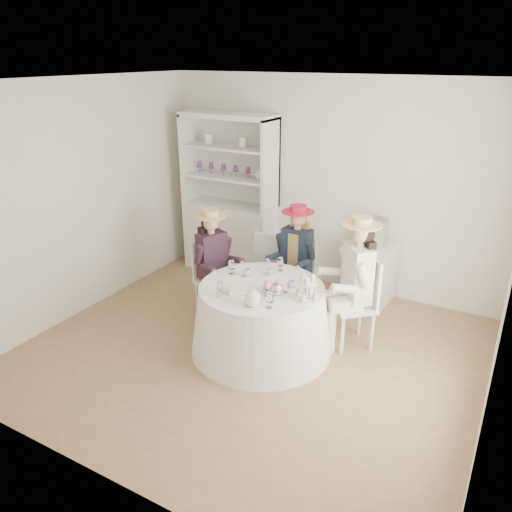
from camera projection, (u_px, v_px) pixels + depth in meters
The scene contains 23 objects.
ground at pixel (251, 351), 5.27m from camera, with size 4.50×4.50×0.00m, color #876343.
ceiling at pixel (250, 81), 4.25m from camera, with size 4.50×4.50×0.00m, color white.
wall_back at pixel (328, 185), 6.38m from camera, with size 4.50×4.50×0.00m, color silver.
wall_front at pixel (94, 322), 3.15m from camera, with size 4.50×4.50×0.00m, color silver.
wall_left at pixel (82, 199), 5.78m from camera, with size 4.50×4.50×0.00m, color silver.
wall_right at pixel (510, 278), 3.75m from camera, with size 4.50×4.50×0.00m, color silver.
tea_table at pixel (261, 319), 5.18m from camera, with size 1.48×1.48×0.73m.
hutch at pixel (231, 217), 7.01m from camera, with size 1.34×0.60×2.20m.
side_table at pixel (371, 273), 6.21m from camera, with size 0.49×0.49×0.76m, color silver.
hatbox at pixel (375, 232), 6.00m from camera, with size 0.32×0.32×0.32m, color black.
guest_left at pixel (213, 257), 5.77m from camera, with size 0.54×0.49×1.30m.
guest_mid at pixel (296, 253), 5.84m from camera, with size 0.48×0.50×1.32m.
guest_right at pixel (355, 276), 5.10m from camera, with size 0.62×0.60×1.44m.
spare_chair at pixel (270, 263), 6.27m from camera, with size 0.38×0.38×0.89m.
teacup_a at pixel (247, 273), 5.26m from camera, with size 0.09×0.09×0.07m, color white.
teacup_b at pixel (270, 272), 5.30m from camera, with size 0.07×0.07×0.07m, color white.
teacup_c at pixel (291, 285), 5.01m from camera, with size 0.08×0.08×0.06m, color white.
flower_bowl at pixel (274, 291), 4.88m from camera, with size 0.22×0.22×0.06m, color white.
flower_arrangement at pixel (276, 286), 4.84m from camera, with size 0.18×0.18×0.07m.
table_teapot at pixel (253, 298), 4.63m from camera, with size 0.23×0.16×0.17m.
sandwich_plate at pixel (231, 292), 4.89m from camera, with size 0.28×0.28×0.06m.
cupcake_stand at pixel (307, 290), 4.76m from camera, with size 0.26×0.26×0.24m.
stemware_set at pixel (262, 280), 5.01m from camera, with size 0.94×0.90×0.15m.
Camera 1 is at (2.23, -3.91, 2.92)m, focal length 35.00 mm.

